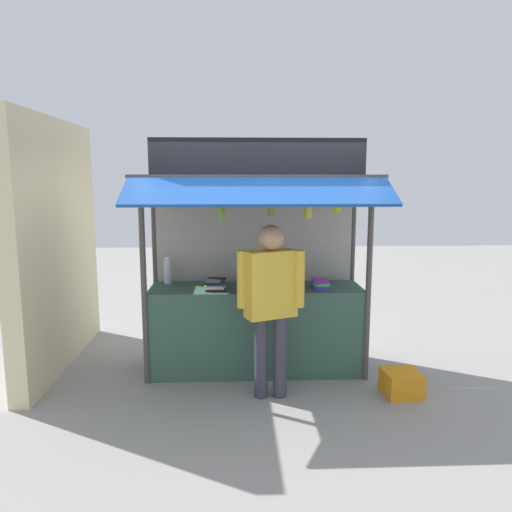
% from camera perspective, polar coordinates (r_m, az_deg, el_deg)
% --- Properties ---
extents(ground_plane, '(20.00, 20.00, 0.00)m').
position_cam_1_polar(ground_plane, '(5.68, 0.00, -13.19)').
color(ground_plane, gray).
extents(stall_counter, '(2.34, 0.65, 0.96)m').
position_cam_1_polar(stall_counter, '(5.51, 0.00, -8.56)').
color(stall_counter, '#385B4C').
rests_on(stall_counter, ground).
extents(stall_structure, '(2.54, 1.47, 2.54)m').
position_cam_1_polar(stall_structure, '(5.36, -0.03, 2.46)').
color(stall_structure, '#4C4742').
rests_on(stall_structure, ground).
extents(water_bottle_left, '(0.09, 0.09, 0.31)m').
position_cam_1_polar(water_bottle_left, '(5.64, -10.35, -1.74)').
color(water_bottle_left, silver).
rests_on(water_bottle_left, stall_counter).
extents(water_bottle_rear_center, '(0.09, 0.09, 0.31)m').
position_cam_1_polar(water_bottle_rear_center, '(5.51, 4.24, -1.87)').
color(water_bottle_rear_center, silver).
rests_on(water_bottle_rear_center, stall_counter).
extents(water_bottle_back_right, '(0.07, 0.07, 0.27)m').
position_cam_1_polar(water_bottle_back_right, '(5.41, 4.87, -2.30)').
color(water_bottle_back_right, silver).
rests_on(water_bottle_back_right, stall_counter).
extents(magazine_stack_far_left, '(0.20, 0.30, 0.09)m').
position_cam_1_polar(magazine_stack_far_left, '(5.39, 7.62, -3.28)').
color(magazine_stack_far_left, blue).
rests_on(magazine_stack_far_left, stall_counter).
extents(magazine_stack_center, '(0.24, 0.32, 0.10)m').
position_cam_1_polar(magazine_stack_center, '(5.31, -4.80, -3.34)').
color(magazine_stack_center, black).
rests_on(magazine_stack_center, stall_counter).
extents(banana_bunch_inner_left, '(0.09, 0.09, 0.28)m').
position_cam_1_polar(banana_bunch_inner_left, '(4.85, 1.86, 5.56)').
color(banana_bunch_inner_left, '#332D23').
extents(banana_bunch_leftmost, '(0.11, 0.11, 0.31)m').
position_cam_1_polar(banana_bunch_leftmost, '(4.89, 6.14, 5.33)').
color(banana_bunch_leftmost, '#332D23').
extents(banana_bunch_inner_right, '(0.09, 0.10, 0.32)m').
position_cam_1_polar(banana_bunch_inner_right, '(4.84, -4.10, 5.12)').
color(banana_bunch_inner_right, '#332D23').
extents(banana_bunch_rightmost, '(0.10, 0.09, 0.25)m').
position_cam_1_polar(banana_bunch_rightmost, '(4.93, 9.48, 5.83)').
color(banana_bunch_rightmost, '#332D23').
extents(vendor_person, '(0.65, 0.38, 1.72)m').
position_cam_1_polar(vendor_person, '(4.70, 1.75, -4.66)').
color(vendor_person, '#383842').
rests_on(vendor_person, ground).
extents(plastic_crate, '(0.38, 0.38, 0.25)m').
position_cam_1_polar(plastic_crate, '(5.23, 16.73, -14.13)').
color(plastic_crate, orange).
rests_on(plastic_crate, ground).
extents(neighbour_wall, '(0.20, 2.40, 2.81)m').
position_cam_1_polar(neighbour_wall, '(5.96, -22.49, 1.19)').
color(neighbour_wall, beige).
rests_on(neighbour_wall, ground).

